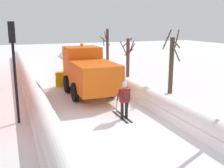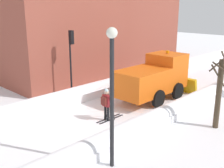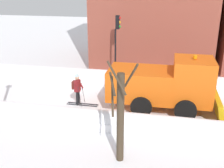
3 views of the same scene
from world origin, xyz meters
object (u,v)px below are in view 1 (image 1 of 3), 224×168
object	(u,v)px
plow_truck	(88,72)
skier	(124,98)
bare_tree_near	(171,63)
bare_tree_mid	(128,56)
traffic_light_pole	(13,53)
bare_tree_far	(107,47)

from	to	relation	value
plow_truck	skier	xyz separation A→B (m)	(0.35, -4.79, -0.48)
plow_truck	skier	size ratio (longest dim) A/B	3.31
plow_truck	bare_tree_near	xyz separation A→B (m)	(5.01, -1.53, 0.45)
skier	bare_tree_mid	world-z (taller)	bare_tree_mid
bare_tree_near	bare_tree_mid	world-z (taller)	bare_tree_near
bare_tree_mid	traffic_light_pole	bearing A→B (deg)	-139.09
skier	traffic_light_pole	xyz separation A→B (m)	(-4.67, 1.34, 2.14)
skier	bare_tree_mid	xyz separation A→B (m)	(4.35, 9.15, 0.70)
plow_truck	bare_tree_mid	distance (m)	6.41
bare_tree_far	bare_tree_near	bearing A→B (deg)	-90.28
plow_truck	skier	distance (m)	4.82
traffic_light_pole	bare_tree_mid	world-z (taller)	traffic_light_pole
plow_truck	traffic_light_pole	xyz separation A→B (m)	(-4.32, -3.44, 1.67)
bare_tree_near	bare_tree_mid	bearing A→B (deg)	93.04
bare_tree_far	traffic_light_pole	bearing A→B (deg)	-124.27
skier	bare_tree_near	size ratio (longest dim) A/B	0.45
bare_tree_mid	bare_tree_far	world-z (taller)	bare_tree_far
skier	bare_tree_far	distance (m)	15.86
bare_tree_near	bare_tree_far	bearing A→B (deg)	89.72
traffic_light_pole	bare_tree_far	size ratio (longest dim) A/B	1.17
traffic_light_pole	bare_tree_near	bearing A→B (deg)	11.61
skier	bare_tree_far	world-z (taller)	bare_tree_far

